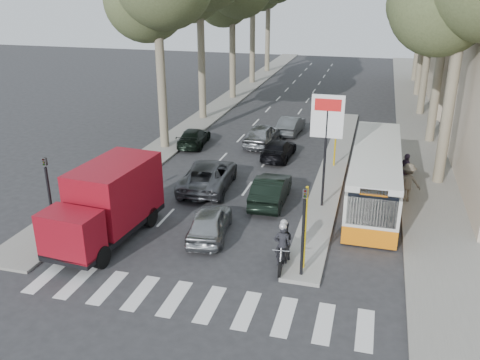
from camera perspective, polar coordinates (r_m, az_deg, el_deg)
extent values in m
plane|color=#28282B|center=(21.34, -1.24, -7.61)|extent=(120.00, 120.00, 0.00)
cube|color=gray|center=(44.22, 19.19, 6.74)|extent=(3.20, 70.00, 0.12)
cube|color=gray|center=(48.88, -0.94, 9.23)|extent=(2.40, 64.00, 0.12)
cube|color=gray|center=(30.72, 10.47, 1.49)|extent=(1.50, 26.00, 0.16)
cylinder|color=yellow|center=(19.06, 7.31, -5.60)|extent=(0.10, 0.10, 3.50)
cylinder|color=yellow|center=(24.53, 9.38, 0.58)|extent=(0.10, 0.10, 3.50)
cylinder|color=yellow|center=(30.21, 10.68, 4.47)|extent=(0.10, 0.10, 3.50)
cylinder|color=black|center=(24.25, 9.50, 2.46)|extent=(0.12, 0.12, 5.20)
cube|color=white|center=(23.69, 9.79, 7.04)|extent=(1.50, 0.10, 2.00)
cube|color=red|center=(23.50, 9.86, 8.30)|extent=(1.20, 0.02, 0.55)
cylinder|color=black|center=(18.69, 7.06, -6.69)|extent=(0.12, 0.12, 3.20)
imported|color=black|center=(18.03, 7.28, -2.47)|extent=(0.16, 0.41, 1.00)
cylinder|color=black|center=(23.01, -20.50, -2.38)|extent=(0.12, 0.12, 3.20)
imported|color=black|center=(22.48, -20.99, 1.12)|extent=(0.16, 0.41, 1.00)
cylinder|color=#6B604C|center=(33.31, -8.80, 10.50)|extent=(0.56, 0.56, 8.40)
sphere|color=#424D2B|center=(33.71, -10.53, 19.27)|extent=(5.20, 5.20, 5.20)
cylinder|color=#6B604C|center=(40.63, -4.34, 13.02)|extent=(0.56, 0.56, 8.96)
cylinder|color=#6B604C|center=(48.17, -0.85, 13.88)|extent=(0.56, 0.56, 8.12)
cylinder|color=#6B604C|center=(55.80, 1.41, 15.62)|extent=(0.56, 0.56, 9.52)
cylinder|color=#6B604C|center=(63.61, 3.12, 15.92)|extent=(0.56, 0.56, 8.68)
cylinder|color=#6B604C|center=(28.78, 22.37, 7.45)|extent=(0.56, 0.56, 8.40)
sphere|color=#424D2B|center=(28.62, 21.66, 17.89)|extent=(5.20, 5.20, 5.20)
cylinder|color=#6B604C|center=(36.53, 21.37, 10.93)|extent=(0.56, 0.56, 9.24)
cylinder|color=#6B604C|center=(44.49, 20.13, 11.81)|extent=(0.56, 0.56, 7.84)
sphere|color=#424D2B|center=(44.59, 19.55, 18.09)|extent=(5.20, 5.20, 5.20)
cylinder|color=#6B604C|center=(52.34, 19.76, 13.74)|extent=(0.56, 0.56, 8.96)
cylinder|color=#6B604C|center=(60.31, 19.39, 14.37)|extent=(0.56, 0.56, 8.40)
imported|color=#9B9FA2|center=(22.00, -3.43, -4.77)|extent=(2.04, 4.05, 1.32)
imported|color=black|center=(25.26, 3.48, -1.09)|extent=(1.60, 4.32, 1.41)
imported|color=#4B4D52|center=(27.06, -3.58, 0.52)|extent=(2.86, 5.43, 1.46)
imported|color=black|center=(31.82, 4.35, 3.46)|extent=(1.81, 4.11, 1.17)
imported|color=gray|center=(34.33, 2.52, 5.12)|extent=(1.98, 4.47, 1.49)
imported|color=#4E5255|center=(37.24, 5.74, 6.15)|extent=(1.62, 3.93, 1.27)
imported|color=black|center=(34.41, -5.20, 4.81)|extent=(2.09, 4.20, 1.17)
cube|color=black|center=(22.39, -14.60, -5.30)|extent=(2.68, 6.19, 0.25)
cylinder|color=black|center=(21.60, -19.76, -7.25)|extent=(0.37, 0.93, 0.90)
cylinder|color=black|center=(20.47, -15.33, -8.35)|extent=(0.37, 0.93, 0.90)
cylinder|color=black|center=(24.29, -14.20, -3.34)|extent=(0.37, 0.93, 0.90)
cylinder|color=black|center=(23.29, -10.06, -4.10)|extent=(0.37, 0.93, 0.90)
cube|color=maroon|center=(20.36, -18.43, -5.68)|extent=(2.32, 1.58, 1.71)
cube|color=black|center=(19.83, -19.63, -5.94)|extent=(2.01, 0.24, 0.90)
cube|color=maroon|center=(22.42, -13.80, -1.23)|extent=(2.64, 4.39, 2.51)
cube|color=orange|center=(26.42, 14.70, -1.23)|extent=(2.29, 10.43, 0.82)
cube|color=silver|center=(26.04, 14.92, 0.98)|extent=(2.29, 10.43, 1.36)
cube|color=black|center=(25.95, 14.97, 1.54)|extent=(2.31, 10.01, 0.77)
cube|color=silver|center=(25.72, 15.13, 3.06)|extent=(2.29, 10.43, 0.27)
cube|color=black|center=(21.17, 14.59, -3.38)|extent=(1.99, 0.06, 1.36)
cube|color=orange|center=(20.86, 14.79, -1.39)|extent=(1.09, 0.06, 0.29)
cylinder|color=black|center=(23.41, 11.96, -4.23)|extent=(0.26, 0.87, 0.87)
cylinder|color=black|center=(23.43, 16.91, -4.71)|extent=(0.26, 0.87, 0.87)
cylinder|color=black|center=(29.39, 12.89, 1.06)|extent=(0.26, 0.87, 0.87)
cylinder|color=black|center=(29.40, 16.83, 0.68)|extent=(0.26, 0.87, 0.87)
cylinder|color=black|center=(19.27, 4.50, -10.00)|extent=(0.17, 0.67, 0.66)
cylinder|color=black|center=(20.60, 4.92, -7.78)|extent=(0.17, 0.67, 0.66)
cylinder|color=silver|center=(19.13, 4.56, -8.88)|extent=(0.10, 0.42, 0.83)
cube|color=black|center=(19.91, 4.74, -8.44)|extent=(0.30, 0.79, 0.31)
cube|color=black|center=(19.59, 4.71, -8.03)|extent=(0.35, 0.49, 0.23)
cube|color=black|center=(20.07, 4.85, -7.47)|extent=(0.35, 0.70, 0.12)
cylinder|color=silver|center=(19.02, 4.60, -7.93)|extent=(0.64, 0.10, 0.04)
imported|color=black|center=(19.69, 4.78, -7.29)|extent=(0.67, 0.47, 1.74)
imported|color=black|center=(20.07, 4.89, -6.87)|extent=(0.83, 0.51, 1.63)
sphere|color=#B2B2B7|center=(19.26, 4.84, -5.23)|extent=(0.29, 0.29, 0.29)
sphere|color=#B2B2B7|center=(19.68, 4.95, -4.84)|extent=(0.29, 0.29, 0.29)
imported|color=#40324B|center=(28.45, 18.11, 1.12)|extent=(1.02, 1.14, 1.77)
imported|color=#615848|center=(26.42, 18.31, -0.24)|extent=(1.28, 0.62, 1.95)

